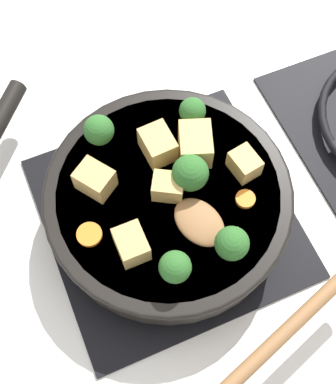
# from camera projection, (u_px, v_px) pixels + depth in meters

# --- Properties ---
(ground_plane) EXTENTS (2.40, 2.40, 0.00)m
(ground_plane) POSITION_uv_depth(u_px,v_px,m) (168.00, 217.00, 0.71)
(ground_plane) COLOR white
(front_burner_grate) EXTENTS (0.31, 0.31, 0.03)m
(front_burner_grate) POSITION_uv_depth(u_px,v_px,m) (168.00, 214.00, 0.69)
(front_burner_grate) COLOR black
(front_burner_grate) RESTS_ON ground_plane
(skillet_pan) EXTENTS (0.39, 0.40, 0.05)m
(skillet_pan) POSITION_uv_depth(u_px,v_px,m) (166.00, 199.00, 0.66)
(skillet_pan) COLOR black
(skillet_pan) RESTS_ON front_burner_grate
(wooden_spoon) EXTENTS (0.23, 0.23, 0.02)m
(wooden_spoon) POSITION_uv_depth(u_px,v_px,m) (252.00, 277.00, 0.58)
(wooden_spoon) COLOR olive
(wooden_spoon) RESTS_ON skillet_pan
(tofu_cube_center_large) EXTENTS (0.06, 0.05, 0.04)m
(tofu_cube_center_large) POSITION_uv_depth(u_px,v_px,m) (195.00, 144.00, 0.64)
(tofu_cube_center_large) COLOR tan
(tofu_cube_center_large) RESTS_ON skillet_pan
(tofu_cube_near_handle) EXTENTS (0.05, 0.04, 0.03)m
(tofu_cube_near_handle) POSITION_uv_depth(u_px,v_px,m) (158.00, 145.00, 0.64)
(tofu_cube_near_handle) COLOR tan
(tofu_cube_near_handle) RESTS_ON skillet_pan
(tofu_cube_east_chunk) EXTENTS (0.05, 0.05, 0.03)m
(tofu_cube_east_chunk) POSITION_uv_depth(u_px,v_px,m) (95.00, 180.00, 0.62)
(tofu_cube_east_chunk) COLOR tan
(tofu_cube_east_chunk) RESTS_ON skillet_pan
(tofu_cube_west_chunk) EXTENTS (0.04, 0.03, 0.03)m
(tofu_cube_west_chunk) POSITION_uv_depth(u_px,v_px,m) (244.00, 164.00, 0.63)
(tofu_cube_west_chunk) COLOR tan
(tofu_cube_west_chunk) RESTS_ON skillet_pan
(tofu_cube_back_piece) EXTENTS (0.04, 0.05, 0.03)m
(tofu_cube_back_piece) POSITION_uv_depth(u_px,v_px,m) (166.00, 184.00, 0.62)
(tofu_cube_back_piece) COLOR tan
(tofu_cube_back_piece) RESTS_ON skillet_pan
(tofu_cube_front_piece) EXTENTS (0.04, 0.03, 0.03)m
(tofu_cube_front_piece) POSITION_uv_depth(u_px,v_px,m) (131.00, 244.00, 0.59)
(tofu_cube_front_piece) COLOR tan
(tofu_cube_front_piece) RESTS_ON skillet_pan
(broccoli_floret_near_spoon) EXTENTS (0.04, 0.04, 0.04)m
(broccoli_floret_near_spoon) POSITION_uv_depth(u_px,v_px,m) (175.00, 267.00, 0.57)
(broccoli_floret_near_spoon) COLOR #709956
(broccoli_floret_near_spoon) RESTS_ON skillet_pan
(broccoli_floret_center_top) EXTENTS (0.03, 0.03, 0.04)m
(broccoli_floret_center_top) POSITION_uv_depth(u_px,v_px,m) (192.00, 111.00, 0.66)
(broccoli_floret_center_top) COLOR #709956
(broccoli_floret_center_top) RESTS_ON skillet_pan
(broccoli_floret_east_rim) EXTENTS (0.04, 0.04, 0.04)m
(broccoli_floret_east_rim) POSITION_uv_depth(u_px,v_px,m) (99.00, 130.00, 0.64)
(broccoli_floret_east_rim) COLOR #709956
(broccoli_floret_east_rim) RESTS_ON skillet_pan
(broccoli_floret_west_rim) EXTENTS (0.04, 0.04, 0.05)m
(broccoli_floret_west_rim) POSITION_uv_depth(u_px,v_px,m) (232.00, 244.00, 0.58)
(broccoli_floret_west_rim) COLOR #709956
(broccoli_floret_west_rim) RESTS_ON skillet_pan
(broccoli_floret_north_edge) EXTENTS (0.04, 0.04, 0.05)m
(broccoli_floret_north_edge) POSITION_uv_depth(u_px,v_px,m) (191.00, 174.00, 0.61)
(broccoli_floret_north_edge) COLOR #709956
(broccoli_floret_north_edge) RESTS_ON skillet_pan
(carrot_slice_orange_thin) EXTENTS (0.02, 0.02, 0.01)m
(carrot_slice_orange_thin) POSITION_uv_depth(u_px,v_px,m) (245.00, 199.00, 0.63)
(carrot_slice_orange_thin) COLOR orange
(carrot_slice_orange_thin) RESTS_ON skillet_pan
(carrot_slice_near_center) EXTENTS (0.03, 0.03, 0.01)m
(carrot_slice_near_center) POSITION_uv_depth(u_px,v_px,m) (89.00, 235.00, 0.61)
(carrot_slice_near_center) COLOR orange
(carrot_slice_near_center) RESTS_ON skillet_pan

